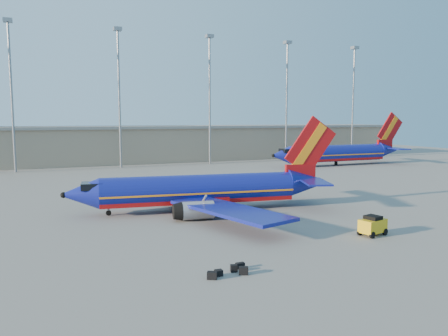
# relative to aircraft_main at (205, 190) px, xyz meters

# --- Properties ---
(ground) EXTENTS (220.00, 220.00, 0.00)m
(ground) POSITION_rel_aircraft_main_xyz_m (3.93, 1.02, -2.25)
(ground) COLOR slate
(ground) RESTS_ON ground
(terminal_building) EXTENTS (122.00, 16.00, 8.50)m
(terminal_building) POSITION_rel_aircraft_main_xyz_m (13.93, 59.02, 2.06)
(terminal_building) COLOR gray
(terminal_building) RESTS_ON ground
(light_mast_row) EXTENTS (101.60, 1.60, 28.65)m
(light_mast_row) POSITION_rel_aircraft_main_xyz_m (8.93, 47.02, 15.30)
(light_mast_row) COLOR gray
(light_mast_row) RESTS_ON ground
(aircraft_main) EXTENTS (31.05, 29.68, 10.55)m
(aircraft_main) POSITION_rel_aircraft_main_xyz_m (0.00, 0.00, 0.00)
(aircraft_main) COLOR navy
(aircraft_main) RESTS_ON ground
(aircraft_second) EXTENTS (34.67, 13.53, 11.75)m
(aircraft_second) POSITION_rel_aircraft_main_xyz_m (44.15, 33.01, 0.44)
(aircraft_second) COLOR navy
(aircraft_second) RESTS_ON ground
(baggage_tug) EXTENTS (2.71, 1.98, 1.75)m
(baggage_tug) POSITION_rel_aircraft_main_xyz_m (9.77, -15.72, -1.34)
(baggage_tug) COLOR gold
(baggage_tug) RESTS_ON ground
(luggage_pile) EXTENTS (3.19, 1.64, 0.52)m
(luggage_pile) POSITION_rel_aircraft_main_xyz_m (-5.75, -19.64, -2.02)
(luggage_pile) COLOR black
(luggage_pile) RESTS_ON ground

